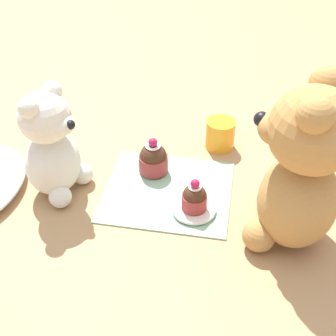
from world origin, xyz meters
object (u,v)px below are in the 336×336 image
object	(u,v)px
saucer_plate	(194,209)
juice_glass	(220,134)
teddy_bear_cream	(52,147)
cupcake_near_cream_bear	(153,159)
teddy_bear_tan	(302,170)
cupcake_near_tan_bear	(194,198)

from	to	relation	value
saucer_plate	juice_glass	bearing A→B (deg)	-7.33
teddy_bear_cream	juice_glass	distance (m)	0.35
cupcake_near_cream_bear	juice_glass	world-z (taller)	cupcake_near_cream_bear
teddy_bear_tan	cupcake_near_tan_bear	distance (m)	0.19
teddy_bear_tan	cupcake_near_cream_bear	xyz separation A→B (m)	(0.13, 0.25, -0.11)
teddy_bear_tan	cupcake_near_tan_bear	world-z (taller)	teddy_bear_tan
teddy_bear_tan	juice_glass	xyz separation A→B (m)	(0.24, 0.13, -0.11)
teddy_bear_cream	juice_glass	xyz separation A→B (m)	(0.19, -0.28, -0.07)
cupcake_near_cream_bear	saucer_plate	bearing A→B (deg)	-136.75
teddy_bear_tan	cupcake_near_tan_bear	bearing A→B (deg)	-86.48
teddy_bear_cream	cupcake_near_cream_bear	world-z (taller)	teddy_bear_cream
cupcake_near_cream_bear	juice_glass	xyz separation A→B (m)	(0.11, -0.12, -0.00)
teddy_bear_cream	cupcake_near_tan_bear	size ratio (longest dim) A/B	3.32
teddy_bear_cream	cupcake_near_tan_bear	bearing A→B (deg)	-78.85
teddy_bear_tan	saucer_plate	bearing A→B (deg)	-86.48
cupcake_near_cream_bear	cupcake_near_tan_bear	size ratio (longest dim) A/B	1.18
teddy_bear_cream	saucer_plate	world-z (taller)	teddy_bear_cream
cupcake_near_tan_bear	juice_glass	bearing A→B (deg)	-7.33
teddy_bear_cream	cupcake_near_cream_bear	size ratio (longest dim) A/B	2.81
cupcake_near_tan_bear	teddy_bear_tan	bearing A→B (deg)	-99.83
teddy_bear_tan	saucer_plate	xyz separation A→B (m)	(0.03, 0.16, -0.13)
teddy_bear_tan	cupcake_near_cream_bear	size ratio (longest dim) A/B	3.85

